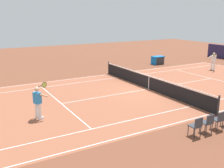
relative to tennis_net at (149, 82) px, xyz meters
name	(u,v)px	position (x,y,z in m)	size (l,w,h in m)	color
ground_plane	(149,89)	(0.00, 0.00, -0.49)	(60.00, 60.00, 0.00)	brown
court_slab	(149,89)	(0.00, 0.00, -0.49)	(24.20, 11.40, 0.00)	#935138
court_line_markings	(149,89)	(0.00, 0.00, -0.49)	(23.85, 11.05, 0.01)	white
tennis_net	(149,82)	(0.00, 0.00, 0.00)	(0.10, 11.70, 1.08)	#2D2D33
tennis_player_near	(38,101)	(8.14, 1.66, 0.44)	(0.90, 0.96, 1.70)	white
tennis_player_far	(213,60)	(-9.33, -2.31, 0.44)	(0.98, 0.87, 1.70)	white
tennis_ball	(177,92)	(-1.19, 1.55, -0.46)	(0.07, 0.07, 0.07)	#CCE01E
spectator_chair_5	(219,119)	(1.47, 7.00, 0.03)	(0.44, 0.44, 0.88)	#38383D
spectator_chair_6	(208,122)	(2.17, 7.00, 0.03)	(0.44, 0.44, 0.88)	#38383D
spectator_chair_7	(196,125)	(2.88, 7.00, 0.03)	(0.44, 0.44, 0.88)	#38383D
equipment_cart_tarped	(158,60)	(-6.78, -7.30, -0.05)	(1.25, 0.84, 0.85)	#2D2D33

